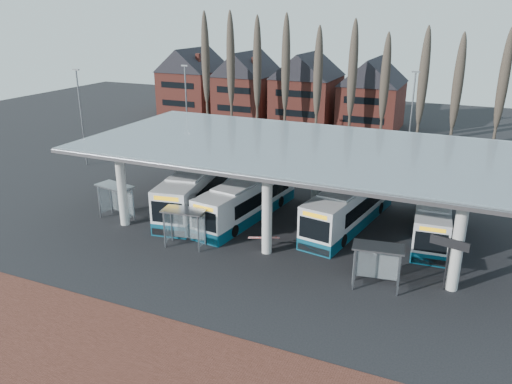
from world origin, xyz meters
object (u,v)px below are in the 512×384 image
at_px(bus_2, 350,205).
at_px(shelter_2, 378,257).
at_px(bus_3, 432,215).
at_px(shelter_0, 117,194).
at_px(shelter_1, 185,219).
at_px(bus_1, 248,199).
at_px(bus_0, 199,187).

xyz_separation_m(bus_2, shelter_2, (3.72, -8.60, 0.42)).
height_order(bus_3, shelter_2, bus_3).
bearing_deg(bus_3, bus_2, -175.80).
bearing_deg(shelter_0, shelter_2, 3.96).
relative_size(bus_2, bus_3, 1.12).
bearing_deg(shelter_2, shelter_1, 170.86).
height_order(bus_1, shelter_2, bus_1).
xyz_separation_m(bus_1, bus_3, (13.82, 2.68, -0.09)).
distance_m(shelter_1, shelter_2, 13.44).
bearing_deg(bus_1, shelter_0, -147.37).
relative_size(bus_1, shelter_0, 3.64).
relative_size(bus_3, shelter_0, 3.39).
bearing_deg(bus_2, shelter_2, -57.19).
relative_size(shelter_1, shelter_2, 1.00).
height_order(bus_0, shelter_0, bus_0).
bearing_deg(bus_2, bus_0, -164.54).
distance_m(bus_2, shelter_1, 12.79).
relative_size(bus_3, shelter_2, 3.51).
bearing_deg(shelter_0, shelter_1, -5.00).
bearing_deg(bus_3, shelter_1, -154.00).
xyz_separation_m(bus_3, shelter_2, (-2.22, -9.51, 0.58)).
distance_m(bus_0, shelter_1, 7.57).
height_order(bus_2, shelter_1, bus_2).
xyz_separation_m(bus_0, shelter_1, (2.93, -6.97, 0.32)).
xyz_separation_m(shelter_1, shelter_2, (13.43, -0.29, -0.00)).
distance_m(shelter_0, shelter_1, 7.88).
bearing_deg(shelter_1, shelter_2, -8.97).
distance_m(bus_2, bus_3, 6.01).
bearing_deg(bus_0, shelter_2, -33.45).
xyz_separation_m(bus_1, shelter_0, (-9.43, -4.44, 0.53)).
xyz_separation_m(bus_0, shelter_2, (16.36, -7.27, 0.32)).
bearing_deg(shelter_2, bus_2, 105.48).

